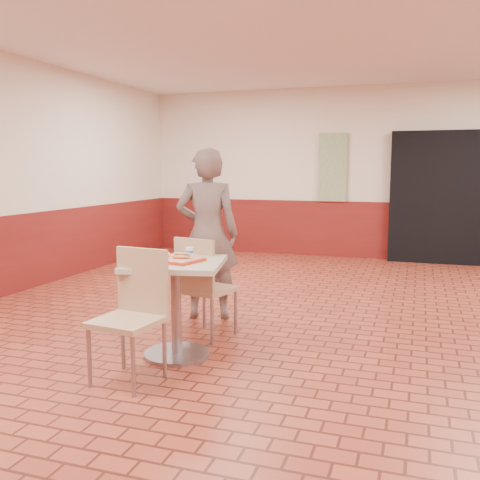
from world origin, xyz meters
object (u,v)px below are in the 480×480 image
(serving_tray, at_px, (175,260))
(ring_donut, at_px, (164,255))
(customer, at_px, (207,234))
(paper_cup, at_px, (189,252))
(long_john_donut, at_px, (182,256))
(chair_main_back, at_px, (202,282))
(main_table, at_px, (176,292))
(chair_main_front, at_px, (133,308))

(serving_tray, bearing_deg, ring_donut, 165.41)
(customer, xyz_separation_m, paper_cup, (0.28, -1.10, -0.01))
(serving_tray, relative_size, paper_cup, 5.06)
(serving_tray, xyz_separation_m, ring_donut, (-0.12, 0.03, 0.03))
(serving_tray, bearing_deg, customer, 99.34)
(serving_tray, height_order, long_john_donut, long_john_donut)
(customer, bearing_deg, ring_donut, 76.91)
(chair_main_back, xyz_separation_m, ring_donut, (-0.15, -0.48, 0.33))
(paper_cup, bearing_deg, long_john_donut, -104.35)
(main_table, distance_m, ring_donut, 0.34)
(customer, bearing_deg, chair_main_back, 91.23)
(main_table, bearing_deg, chair_main_front, -99.26)
(customer, relative_size, serving_tray, 4.37)
(ring_donut, height_order, paper_cup, paper_cup)
(serving_tray, height_order, paper_cup, paper_cup)
(chair_main_back, distance_m, paper_cup, 0.55)
(serving_tray, height_order, ring_donut, ring_donut)
(paper_cup, bearing_deg, customer, 104.36)
(serving_tray, distance_m, paper_cup, 0.14)
(chair_main_back, distance_m, ring_donut, 0.60)
(customer, distance_m, serving_tray, 1.22)
(serving_tray, distance_m, long_john_donut, 0.07)
(chair_main_front, bearing_deg, long_john_donut, 81.60)
(main_table, relative_size, serving_tray, 1.99)
(ring_donut, relative_size, paper_cup, 1.39)
(main_table, xyz_separation_m, ring_donut, (-0.12, 0.03, 0.31))
(chair_main_front, relative_size, ring_donut, 8.72)
(customer, xyz_separation_m, long_john_donut, (0.26, -1.20, -0.03))
(ring_donut, distance_m, paper_cup, 0.22)
(ring_donut, distance_m, long_john_donut, 0.19)
(serving_tray, bearing_deg, paper_cup, 47.84)
(serving_tray, distance_m, ring_donut, 0.13)
(chair_main_back, relative_size, long_john_donut, 5.81)
(main_table, relative_size, ring_donut, 7.24)
(paper_cup, bearing_deg, chair_main_back, 98.15)
(chair_main_front, relative_size, chair_main_back, 1.03)
(main_table, height_order, customer, customer)
(paper_cup, bearing_deg, ring_donut, -163.16)
(customer, bearing_deg, main_table, 82.56)
(serving_tray, bearing_deg, chair_main_back, 87.15)
(chair_main_front, bearing_deg, ring_donut, 100.16)
(main_table, bearing_deg, long_john_donut, -5.65)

